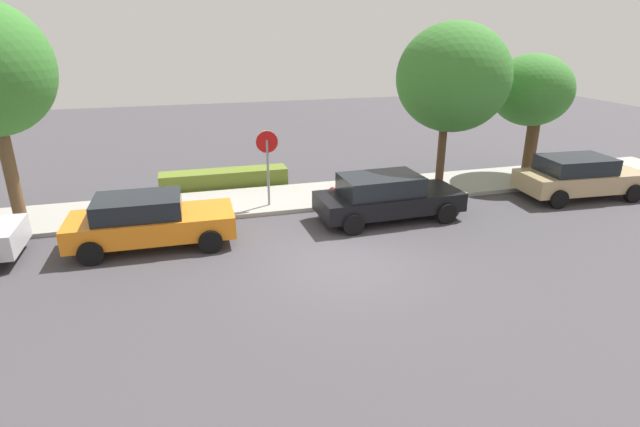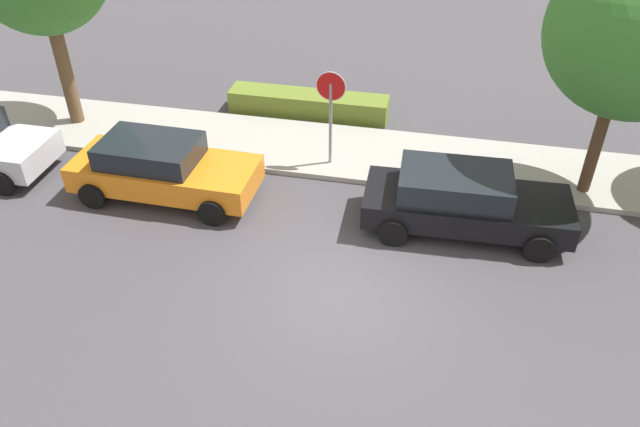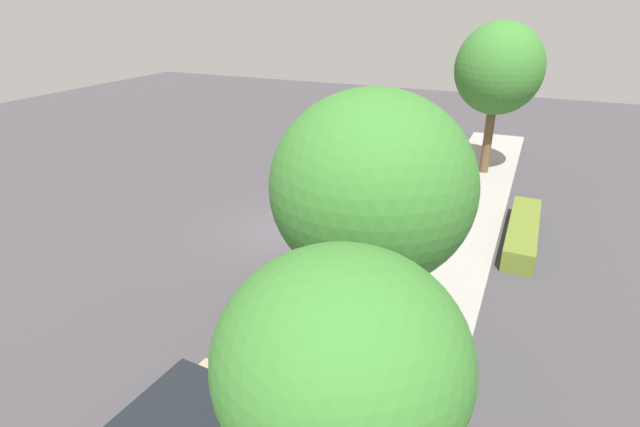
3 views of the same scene
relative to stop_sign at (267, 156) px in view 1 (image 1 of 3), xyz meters
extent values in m
plane|color=#423F44|center=(1.20, -4.62, -1.81)|extent=(60.00, 60.00, 0.00)
cube|color=#9E9B93|center=(1.20, 0.69, -1.74)|extent=(32.00, 2.73, 0.14)
cylinder|color=gray|center=(0.00, 0.00, -0.64)|extent=(0.08, 0.08, 2.34)
cylinder|color=white|center=(0.00, 0.00, 0.46)|extent=(0.75, 0.06, 0.75)
cylinder|color=red|center=(0.00, 0.00, 0.46)|extent=(0.70, 0.06, 0.70)
cube|color=black|center=(3.48, -1.93, -1.22)|extent=(4.58, 1.90, 0.57)
cube|color=black|center=(3.16, -1.94, -0.64)|extent=(2.47, 1.62, 0.58)
cylinder|color=black|center=(4.99, -1.01, -1.49)|extent=(0.65, 0.24, 0.64)
cylinder|color=black|center=(5.04, -2.77, -1.49)|extent=(0.65, 0.24, 0.64)
cylinder|color=black|center=(1.91, -1.10, -1.49)|extent=(0.65, 0.24, 0.64)
cylinder|color=black|center=(1.97, -2.86, -1.49)|extent=(0.65, 0.24, 0.64)
cube|color=orange|center=(-3.61, -2.08, -1.20)|extent=(4.44, 1.84, 0.62)
cube|color=black|center=(-3.92, -2.08, -0.62)|extent=(2.29, 1.59, 0.53)
cylinder|color=black|center=(-2.10, -1.23, -1.49)|extent=(0.64, 0.23, 0.64)
cylinder|color=black|center=(-2.13, -2.99, -1.49)|extent=(0.64, 0.23, 0.64)
cylinder|color=black|center=(-5.09, -1.17, -1.49)|extent=(0.64, 0.23, 0.64)
cylinder|color=black|center=(-5.12, -2.94, -1.49)|extent=(0.64, 0.23, 0.64)
cylinder|color=black|center=(-7.54, -1.12, -1.49)|extent=(0.64, 0.22, 0.64)
cube|color=tan|center=(10.87, -1.75, -1.19)|extent=(4.43, 2.04, 0.64)
cube|color=black|center=(10.57, -1.73, -0.60)|extent=(2.44, 1.71, 0.54)
cylinder|color=black|center=(12.39, -0.94, -1.49)|extent=(0.65, 0.26, 0.64)
cylinder|color=black|center=(12.28, -2.73, -1.49)|extent=(0.65, 0.26, 0.64)
cylinder|color=black|center=(9.45, -0.77, -1.49)|extent=(0.65, 0.26, 0.64)
cylinder|color=black|center=(9.34, -2.55, -1.49)|extent=(0.65, 0.26, 0.64)
cylinder|color=#513823|center=(6.29, 0.05, -0.48)|extent=(0.29, 0.29, 2.65)
ellipsoid|color=#387A2D|center=(6.47, 0.02, 2.29)|extent=(3.86, 3.86, 3.67)
cylinder|color=brown|center=(-7.64, 0.74, -0.05)|extent=(0.38, 0.38, 3.52)
cylinder|color=#513823|center=(10.64, 0.81, -0.59)|extent=(0.47, 0.47, 2.43)
ellipsoid|color=#387A2D|center=(10.45, 0.99, 1.65)|extent=(3.07, 3.07, 2.70)
cylinder|color=red|center=(2.08, -0.42, -1.53)|extent=(0.22, 0.22, 0.55)
sphere|color=red|center=(2.08, -0.42, -1.20)|extent=(0.21, 0.21, 0.21)
cylinder|color=red|center=(2.23, -0.42, -1.48)|extent=(0.08, 0.09, 0.09)
cube|color=olive|center=(-1.21, 2.76, -1.47)|extent=(4.72, 0.91, 0.68)
camera|label=1|loc=(-2.59, -15.59, 3.91)|focal=28.00mm
camera|label=2|loc=(2.65, -13.65, 6.84)|focal=35.00mm
camera|label=3|loc=(14.82, 2.65, 5.55)|focal=28.00mm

